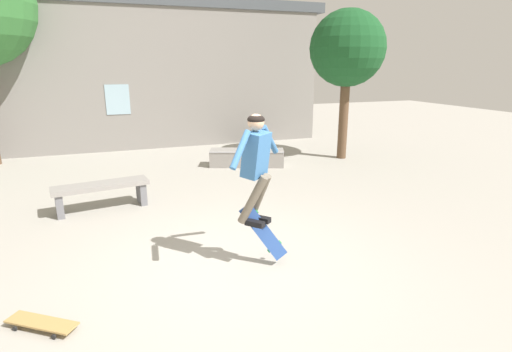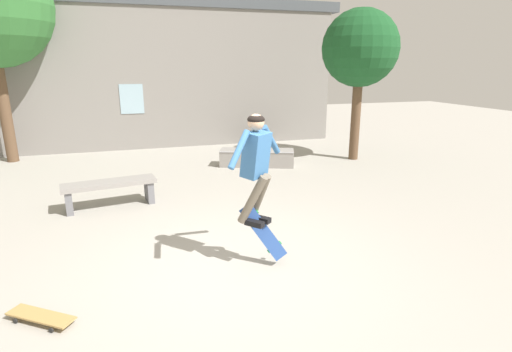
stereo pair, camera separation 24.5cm
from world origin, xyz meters
The scene contains 8 objects.
ground_plane centered at (0.00, 0.00, 0.00)m, with size 40.00×40.00×0.00m, color #A39E93.
building_backdrop centered at (-0.03, 8.60, 2.41)m, with size 11.74×0.52×5.95m.
tree_right centered at (4.84, 5.18, 3.02)m, with size 2.06×2.06×4.08m.
park_bench centered at (-1.67, 3.00, 0.37)m, with size 1.75×0.72×0.51m.
skate_ledge centered at (1.95, 5.23, 0.22)m, with size 2.02×1.23×0.44m.
skater centered at (0.30, 0.03, 1.46)m, with size 0.93×0.80×1.45m.
skateboard_flipping centered at (0.39, -0.01, 0.47)m, with size 0.59×0.33×0.77m.
skateboard_resting centered at (-2.26, -0.53, 0.07)m, with size 0.75×0.62×0.08m.
Camera 2 is at (-1.17, -4.70, 2.64)m, focal length 28.00 mm.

